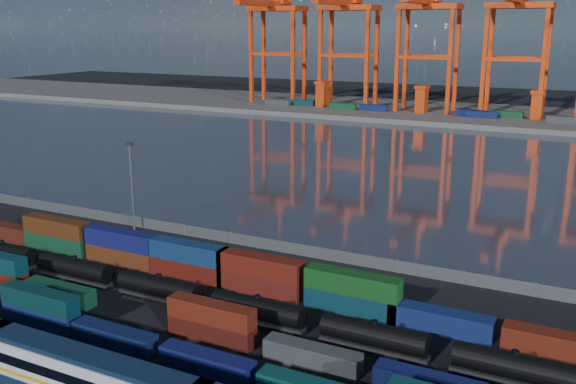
% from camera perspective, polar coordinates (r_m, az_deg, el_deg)
% --- Properties ---
extents(ground, '(700.00, 700.00, 0.00)m').
position_cam_1_polar(ground, '(85.99, -9.33, -10.99)').
color(ground, black).
rests_on(ground, ground).
extents(harbor_water, '(700.00, 700.00, 0.00)m').
position_cam_1_polar(harbor_water, '(177.21, 11.14, 2.30)').
color(harbor_water, '#313947').
rests_on(harbor_water, ground).
extents(far_quay, '(700.00, 70.00, 2.00)m').
position_cam_1_polar(far_quay, '(278.19, 17.28, 6.51)').
color(far_quay, '#514F4C').
rests_on(far_quay, ground).
extents(passenger_train, '(79.75, 3.43, 5.88)m').
position_cam_1_polar(passenger_train, '(68.54, -17.17, -15.74)').
color(passenger_train, silver).
rests_on(passenger_train, ground).
extents(container_row_south, '(139.30, 2.31, 4.91)m').
position_cam_1_polar(container_row_south, '(75.00, -10.53, -13.41)').
color(container_row_south, '#444849').
rests_on(container_row_south, ground).
extents(container_row_mid, '(139.74, 2.31, 4.91)m').
position_cam_1_polar(container_row_mid, '(86.95, -14.37, -9.78)').
color(container_row_mid, '#46484C').
rests_on(container_row_mid, ground).
extents(container_row_north, '(142.03, 2.63, 5.60)m').
position_cam_1_polar(container_row_north, '(100.00, -10.78, -5.84)').
color(container_row_north, navy).
rests_on(container_row_north, ground).
extents(tanker_string, '(90.60, 2.81, 4.03)m').
position_cam_1_polar(tanker_string, '(86.21, -7.25, -9.36)').
color(tanker_string, black).
rests_on(tanker_string, ground).
extents(waterfront_fence, '(160.12, 0.12, 2.20)m').
position_cam_1_polar(waterfront_fence, '(107.55, -0.49, -4.88)').
color(waterfront_fence, '#595B5E').
rests_on(waterfront_fence, ground).
extents(yard_light_mast, '(1.60, 0.40, 16.60)m').
position_cam_1_polar(yard_light_mast, '(120.05, -13.74, 0.89)').
color(yard_light_mast, slate).
rests_on(yard_light_mast, ground).
extents(gantry_cranes, '(199.63, 47.30, 64.05)m').
position_cam_1_polar(gantry_cranes, '(270.71, 16.04, 14.53)').
color(gantry_cranes, red).
rests_on(gantry_cranes, ground).
extents(quay_containers, '(172.58, 10.99, 2.60)m').
position_cam_1_polar(quay_containers, '(265.89, 14.41, 6.86)').
color(quay_containers, navy).
rests_on(quay_containers, far_quay).
extents(straddle_carriers, '(140.00, 7.00, 11.10)m').
position_cam_1_polar(straddle_carriers, '(268.06, 16.48, 7.76)').
color(straddle_carriers, red).
rests_on(straddle_carriers, far_quay).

